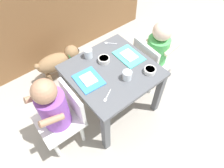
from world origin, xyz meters
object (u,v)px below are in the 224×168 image
veggie_bowl_near (104,59)px  cereal_bowl_left_side (150,70)px  dining_table (112,77)px  water_cup_left (88,54)px  food_tray_right (129,56)px  dog (58,61)px  seated_child_left (55,108)px  water_cup_right (127,76)px  spoon_by_left_tray (107,97)px  spoon_by_right_tray (109,43)px  seated_child_right (157,49)px  food_tray_left (89,80)px

veggie_bowl_near → cereal_bowl_left_side: bearing=-57.9°
dining_table → cereal_bowl_left_side: (0.18, -0.18, 0.09)m
water_cup_left → food_tray_right: bearing=-38.6°
cereal_bowl_left_side → dog: bearing=114.0°
seated_child_left → dog: bearing=62.7°
food_tray_right → dog: bearing=121.1°
dining_table → water_cup_right: (0.03, -0.12, 0.10)m
spoon_by_left_tray → dining_table: bearing=42.7°
veggie_bowl_near → spoon_by_right_tray: 0.20m
water_cup_left → spoon_by_left_tray: 0.38m
seated_child_right → food_tray_left: bearing=176.7°
seated_child_right → dog: seated_child_right is taller
water_cup_right → spoon_by_right_tray: (0.13, 0.35, -0.02)m
seated_child_right → water_cup_right: seated_child_right is taller
water_cup_left → water_cup_right: water_cup_left is taller
food_tray_left → water_cup_left: 0.22m
food_tray_left → seated_child_right: bearing=-3.3°
water_cup_right → spoon_by_left_tray: (-0.20, -0.03, -0.02)m
cereal_bowl_left_side → water_cup_left: bearing=121.1°
seated_child_left → spoon_by_right_tray: 0.65m
spoon_by_left_tray → veggie_bowl_near: bearing=55.2°
food_tray_left → spoon_by_right_tray: bearing=31.1°
water_cup_left → cereal_bowl_left_side: 0.45m
veggie_bowl_near → dog: bearing=108.8°
food_tray_right → spoon_by_left_tray: size_ratio=2.28×
water_cup_right → veggie_bowl_near: 0.22m
water_cup_left → water_cup_right: size_ratio=1.11×
food_tray_right → cereal_bowl_left_side: bearing=-88.8°
dining_table → food_tray_left: 0.20m
water_cup_left → veggie_bowl_near: water_cup_left is taller
water_cup_right → spoon_by_right_tray: 0.37m
food_tray_left → spoon_by_left_tray: bearing=-87.5°
dining_table → cereal_bowl_left_side: 0.27m
food_tray_left → spoon_by_right_tray: (0.34, 0.20, -0.00)m
water_cup_left → veggie_bowl_near: 0.12m
dog → spoon_by_left_tray: spoon_by_left_tray is taller
cereal_bowl_left_side → spoon_by_right_tray: cereal_bowl_left_side is taller
dining_table → seated_child_left: size_ratio=0.87×
food_tray_left → water_cup_left: bearing=54.9°
dining_table → cereal_bowl_left_side: size_ratio=7.27×
food_tray_right → water_cup_right: 0.21m
water_cup_right → spoon_by_left_tray: bearing=-170.2°
veggie_bowl_near → spoon_by_left_tray: veggie_bowl_near is taller
spoon_by_left_tray → spoon_by_right_tray: bearing=49.3°
veggie_bowl_near → spoon_by_left_tray: size_ratio=0.88×
dining_table → seated_child_right: size_ratio=0.92×
water_cup_right → spoon_by_right_tray: water_cup_right is taller
seated_child_right → veggie_bowl_near: (-0.44, 0.11, 0.07)m
food_tray_left → food_tray_right: 0.36m
food_tray_left → dog: bearing=87.5°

